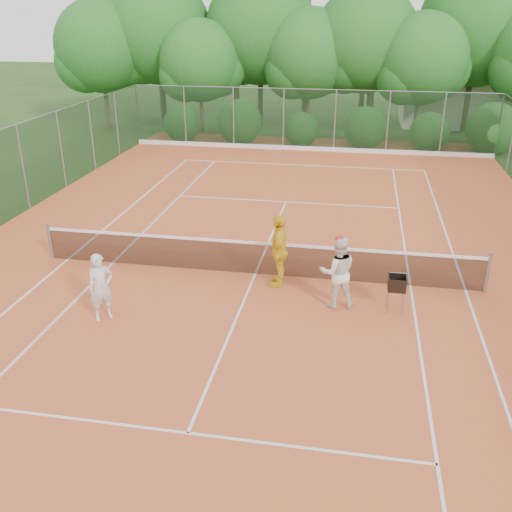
{
  "coord_description": "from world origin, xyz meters",
  "views": [
    {
      "loc": [
        2.51,
        -13.75,
        6.67
      ],
      "look_at": [
        0.24,
        -1.2,
        1.1
      ],
      "focal_mm": 40.0,
      "sensor_mm": 36.0,
      "label": 1
    }
  ],
  "objects_px": {
    "player_center_grp": "(338,272)",
    "ball_hopper": "(397,284)",
    "player_white": "(101,287)",
    "player_yellow": "(279,251)"
  },
  "relations": [
    {
      "from": "player_white",
      "to": "player_center_grp",
      "type": "distance_m",
      "value": 5.51
    },
    {
      "from": "player_white",
      "to": "ball_hopper",
      "type": "xyz_separation_m",
      "value": [
        6.67,
        1.55,
        -0.08
      ]
    },
    {
      "from": "player_white",
      "to": "ball_hopper",
      "type": "relative_size",
      "value": 1.77
    },
    {
      "from": "player_white",
      "to": "player_yellow",
      "type": "distance_m",
      "value": 4.49
    },
    {
      "from": "player_white",
      "to": "player_yellow",
      "type": "xyz_separation_m",
      "value": [
        3.75,
        2.47,
        0.16
      ]
    },
    {
      "from": "player_yellow",
      "to": "ball_hopper",
      "type": "xyz_separation_m",
      "value": [
        2.92,
        -0.92,
        -0.24
      ]
    },
    {
      "from": "player_center_grp",
      "to": "ball_hopper",
      "type": "distance_m",
      "value": 1.41
    },
    {
      "from": "player_white",
      "to": "ball_hopper",
      "type": "distance_m",
      "value": 6.85
    },
    {
      "from": "player_center_grp",
      "to": "player_yellow",
      "type": "distance_m",
      "value": 1.77
    },
    {
      "from": "player_center_grp",
      "to": "player_yellow",
      "type": "relative_size",
      "value": 0.95
    }
  ]
}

